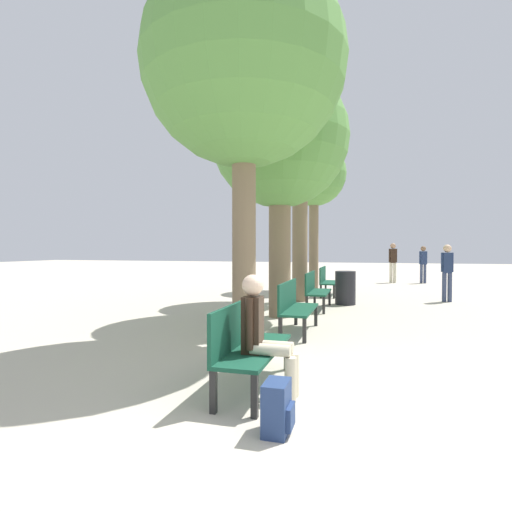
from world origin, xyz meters
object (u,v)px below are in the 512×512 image
object	(u,v)px
pedestrian_far	(393,260)
tree_row_0	(244,66)
tree_row_2	(300,138)
bench_row_2	(315,288)
pedestrian_mid	(447,269)
tree_row_1	(280,141)
tree_row_3	(314,176)
pedestrian_near	(423,262)
trash_bin	(345,288)
backpack	(277,408)
bench_row_0	(247,340)
person_seated	(263,332)
bench_row_1	(294,304)
bench_row_3	(326,279)

from	to	relation	value
pedestrian_far	tree_row_0	bearing A→B (deg)	-103.27
tree_row_2	pedestrian_far	world-z (taller)	tree_row_2
bench_row_2	pedestrian_mid	bearing A→B (deg)	33.96
tree_row_1	tree_row_3	xyz separation A→B (m)	(0.00, 5.87, 0.25)
bench_row_2	tree_row_0	bearing A→B (deg)	-98.59
pedestrian_near	trash_bin	world-z (taller)	pedestrian_near
backpack	pedestrian_near	distance (m)	15.92
bench_row_0	tree_row_1	size ratio (longest dim) A/B	0.29
tree_row_3	tree_row_0	bearing A→B (deg)	-90.00
tree_row_1	pedestrian_near	bearing A→B (deg)	67.12
tree_row_2	pedestrian_mid	distance (m)	5.66
bench_row_2	tree_row_2	bearing A→B (deg)	113.88
pedestrian_mid	person_seated	bearing A→B (deg)	-110.94
person_seated	backpack	world-z (taller)	person_seated
tree_row_3	pedestrian_far	distance (m)	5.99
backpack	pedestrian_far	bearing A→B (deg)	83.34
bench_row_0	bench_row_2	distance (m)	5.93
bench_row_2	tree_row_3	bearing A→B (deg)	97.77
tree_row_1	person_seated	world-z (taller)	tree_row_1
bench_row_1	tree_row_1	size ratio (longest dim) A/B	0.29
bench_row_1	person_seated	distance (m)	3.17
tree_row_3	tree_row_2	bearing A→B (deg)	-90.00
pedestrian_mid	bench_row_2	bearing A→B (deg)	-146.04
person_seated	pedestrian_mid	bearing A→B (deg)	69.06
person_seated	trash_bin	distance (m)	7.16
bench_row_0	bench_row_3	bearing A→B (deg)	90.00
pedestrian_near	tree_row_2	bearing A→B (deg)	-120.17
backpack	pedestrian_far	distance (m)	15.64
tree_row_1	backpack	bearing A→B (deg)	-77.98
bench_row_0	bench_row_1	xyz separation A→B (m)	(0.00, 2.96, 0.00)
bench_row_0	backpack	size ratio (longest dim) A/B	3.66
bench_row_1	tree_row_2	xyz separation A→B (m)	(-0.61, 4.35, 4.20)
tree_row_2	pedestrian_mid	xyz separation A→B (m)	(4.09, 0.96, -3.79)
trash_bin	pedestrian_far	bearing A→B (deg)	77.57
tree_row_3	tree_row_1	bearing A→B (deg)	-90.00
pedestrian_near	pedestrian_far	world-z (taller)	pedestrian_far
tree_row_3	pedestrian_near	world-z (taller)	tree_row_3
bench_row_1	pedestrian_mid	size ratio (longest dim) A/B	0.96
pedestrian_mid	tree_row_3	bearing A→B (deg)	152.34
tree_row_0	tree_row_1	xyz separation A→B (m)	(0.00, 2.68, -0.49)
bench_row_0	trash_bin	world-z (taller)	bench_row_0
tree_row_3	pedestrian_mid	xyz separation A→B (m)	(4.09, -2.15, -3.22)
pedestrian_far	person_seated	bearing A→B (deg)	-98.25
bench_row_2	backpack	size ratio (longest dim) A/B	3.66
tree_row_1	pedestrian_near	world-z (taller)	tree_row_1
bench_row_2	pedestrian_far	bearing A→B (deg)	74.57
bench_row_0	tree_row_2	world-z (taller)	tree_row_2
trash_bin	tree_row_0	bearing A→B (deg)	-104.53
tree_row_2	bench_row_3	bearing A→B (deg)	68.79
bench_row_2	backpack	world-z (taller)	bench_row_2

